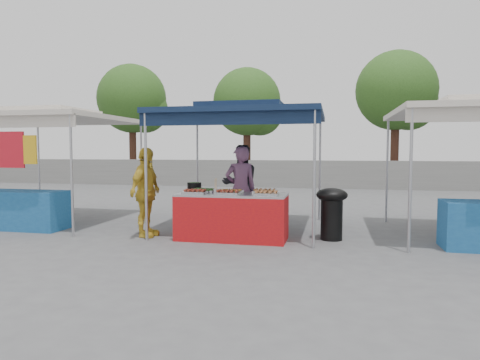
% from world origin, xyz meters
% --- Properties ---
extents(ground_plane, '(80.00, 80.00, 0.00)m').
position_xyz_m(ground_plane, '(0.00, 0.00, 0.00)').
color(ground_plane, '#515153').
extents(back_wall, '(40.00, 0.25, 1.20)m').
position_xyz_m(back_wall, '(0.00, 11.00, 0.60)').
color(back_wall, slate).
rests_on(back_wall, ground_plane).
extents(main_canopy, '(3.20, 3.20, 2.57)m').
position_xyz_m(main_canopy, '(0.00, 0.97, 2.37)').
color(main_canopy, '#A9AAB0').
rests_on(main_canopy, ground_plane).
extents(neighbor_stall_left, '(3.20, 3.20, 2.57)m').
position_xyz_m(neighbor_stall_left, '(-4.50, 0.57, 1.60)').
color(neighbor_stall_left, '#A9AAB0').
rests_on(neighbor_stall_left, ground_plane).
extents(tree_0, '(3.58, 3.53, 6.07)m').
position_xyz_m(tree_0, '(-8.28, 13.04, 4.15)').
color(tree_0, '#3A2016').
rests_on(tree_0, ground_plane).
extents(tree_1, '(3.35, 3.26, 5.60)m').
position_xyz_m(tree_1, '(-2.16, 12.82, 3.83)').
color(tree_1, '#3A2016').
rests_on(tree_1, ground_plane).
extents(tree_2, '(3.57, 3.52, 6.05)m').
position_xyz_m(tree_2, '(4.64, 12.66, 4.14)').
color(tree_2, '#3A2016').
rests_on(tree_2, ground_plane).
extents(vendor_table, '(2.00, 0.80, 0.85)m').
position_xyz_m(vendor_table, '(0.00, -0.10, 0.43)').
color(vendor_table, '#AF1115').
rests_on(vendor_table, ground_plane).
extents(food_tray_fl, '(0.42, 0.30, 0.07)m').
position_xyz_m(food_tray_fl, '(-0.63, -0.34, 0.88)').
color(food_tray_fl, '#B4B5B9').
rests_on(food_tray_fl, vendor_table).
extents(food_tray_fm, '(0.42, 0.30, 0.07)m').
position_xyz_m(food_tray_fm, '(-0.02, -0.34, 0.88)').
color(food_tray_fm, '#B4B5B9').
rests_on(food_tray_fm, vendor_table).
extents(food_tray_fr, '(0.42, 0.30, 0.07)m').
position_xyz_m(food_tray_fr, '(0.67, -0.32, 0.88)').
color(food_tray_fr, '#B4B5B9').
rests_on(food_tray_fr, vendor_table).
extents(food_tray_bl, '(0.42, 0.30, 0.07)m').
position_xyz_m(food_tray_bl, '(-0.57, -0.01, 0.88)').
color(food_tray_bl, '#B4B5B9').
rests_on(food_tray_bl, vendor_table).
extents(food_tray_bm, '(0.42, 0.30, 0.07)m').
position_xyz_m(food_tray_bm, '(-0.04, -0.00, 0.88)').
color(food_tray_bm, '#B4B5B9').
rests_on(food_tray_bm, vendor_table).
extents(food_tray_br, '(0.42, 0.30, 0.07)m').
position_xyz_m(food_tray_br, '(0.59, -0.00, 0.88)').
color(food_tray_br, '#B4B5B9').
rests_on(food_tray_br, vendor_table).
extents(cooking_pot, '(0.27, 0.27, 0.16)m').
position_xyz_m(cooking_pot, '(-0.84, 0.28, 0.93)').
color(cooking_pot, black).
rests_on(cooking_pot, vendor_table).
extents(skewer_cup, '(0.08, 0.08, 0.10)m').
position_xyz_m(skewer_cup, '(-0.24, -0.37, 0.90)').
color(skewer_cup, '#A9AAB0').
rests_on(skewer_cup, vendor_table).
extents(wok_burner, '(0.57, 0.57, 0.96)m').
position_xyz_m(wok_burner, '(1.79, 0.27, 0.57)').
color(wok_burner, black).
rests_on(wok_burner, ground_plane).
extents(crate_left, '(0.56, 0.39, 0.34)m').
position_xyz_m(crate_left, '(-0.47, 0.56, 0.17)').
color(crate_left, navy).
rests_on(crate_left, ground_plane).
extents(crate_right, '(0.52, 0.36, 0.31)m').
position_xyz_m(crate_right, '(0.21, 0.60, 0.16)').
color(crate_right, navy).
rests_on(crate_right, ground_plane).
extents(crate_stacked, '(0.50, 0.35, 0.30)m').
position_xyz_m(crate_stacked, '(0.21, 0.60, 0.46)').
color(crate_stacked, navy).
rests_on(crate_stacked, crate_right).
extents(vendor_woman, '(0.74, 0.63, 1.72)m').
position_xyz_m(vendor_woman, '(-0.02, 0.75, 0.86)').
color(vendor_woman, '#7C4F74').
rests_on(vendor_woman, ground_plane).
extents(helper_man, '(1.07, 0.99, 1.76)m').
position_xyz_m(helper_man, '(-0.23, 1.73, 0.88)').
color(helper_man, black).
rests_on(helper_man, ground_plane).
extents(customer_person, '(0.48, 1.02, 1.70)m').
position_xyz_m(customer_person, '(-1.66, -0.18, 0.85)').
color(customer_person, gold).
rests_on(customer_person, ground_plane).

